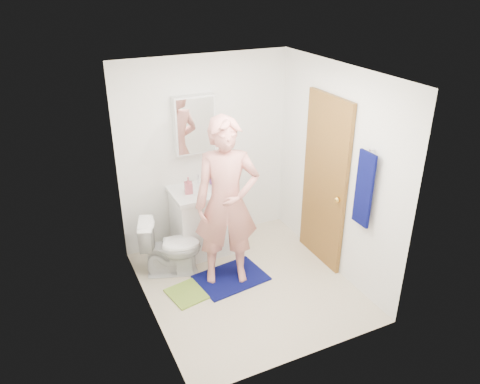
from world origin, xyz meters
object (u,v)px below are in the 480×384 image
towel (364,189)px  man (227,203)px  vanity_cabinet (205,222)px  soap_dispenser (188,185)px  toothbrush_cup (214,181)px  toilet (171,247)px  medicine_cabinet (194,125)px

towel → man: (-1.18, 0.79, -0.27)m
vanity_cabinet → man: (0.00, -0.70, 0.58)m
vanity_cabinet → soap_dispenser: (-0.20, -0.02, 0.55)m
towel → soap_dispenser: towel is taller
man → toothbrush_cup: bearing=96.8°
toilet → vanity_cabinet: bearing=-42.0°
vanity_cabinet → soap_dispenser: size_ratio=3.90×
towel → man: size_ratio=0.42×
toothbrush_cup → soap_dispenser: bearing=-164.5°
vanity_cabinet → medicine_cabinet: size_ratio=1.14×
towel → man: 1.44m
towel → toothbrush_cup: size_ratio=6.99×
vanity_cabinet → medicine_cabinet: bearing=90.0°
toilet → man: bearing=-107.3°
towel → toilet: size_ratio=1.13×
toilet → soap_dispenser: bearing=-32.2°
vanity_cabinet → medicine_cabinet: medicine_cabinet is taller
toilet → soap_dispenser: (0.34, 0.28, 0.60)m
towel → medicine_cabinet: bearing=124.6°
toilet → toothbrush_cup: (0.71, 0.38, 0.54)m
vanity_cabinet → man: man is taller
soap_dispenser → vanity_cabinet: bearing=6.9°
toothbrush_cup → man: bearing=-101.8°
vanity_cabinet → towel: towel is taller
soap_dispenser → towel: bearing=-46.7°
medicine_cabinet → toothbrush_cup: bearing=-42.2°
toothbrush_cup → man: size_ratio=0.06×
vanity_cabinet → toilet: bearing=-150.7°
vanity_cabinet → toilet: (-0.54, -0.30, -0.05)m
medicine_cabinet → towel: 2.11m
towel → toothbrush_cup: towel is taller
towel → soap_dispenser: (-1.38, 1.46, -0.30)m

